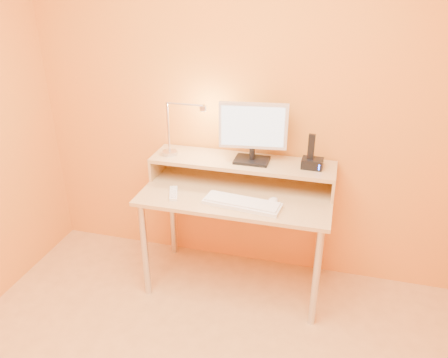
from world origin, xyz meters
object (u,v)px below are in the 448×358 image
(lamp_base, at_px, (170,153))
(phone_dock, at_px, (312,163))
(monitor_panel, at_px, (253,126))
(mouse, at_px, (273,201))
(remote_control, at_px, (173,193))
(keyboard, at_px, (242,204))

(lamp_base, xyz_separation_m, phone_dock, (0.94, 0.03, 0.02))
(monitor_panel, height_order, mouse, monitor_panel)
(monitor_panel, relative_size, remote_control, 2.43)
(mouse, bearing_deg, lamp_base, 174.57)
(monitor_panel, xyz_separation_m, phone_dock, (0.38, -0.01, -0.21))
(lamp_base, xyz_separation_m, keyboard, (0.56, -0.27, -0.16))
(phone_dock, relative_size, keyboard, 0.28)
(mouse, distance_m, remote_control, 0.62)
(monitor_panel, height_order, phone_dock, monitor_panel)
(phone_dock, height_order, mouse, phone_dock)
(phone_dock, distance_m, remote_control, 0.89)
(lamp_base, bearing_deg, mouse, -15.96)
(lamp_base, bearing_deg, phone_dock, 1.83)
(phone_dock, relative_size, mouse, 1.23)
(monitor_panel, distance_m, remote_control, 0.66)
(monitor_panel, relative_size, phone_dock, 3.31)
(phone_dock, height_order, remote_control, phone_dock)
(keyboard, relative_size, mouse, 4.43)
(keyboard, height_order, remote_control, keyboard)
(remote_control, bearing_deg, keyboard, -23.03)
(monitor_panel, bearing_deg, mouse, -61.38)
(phone_dock, distance_m, mouse, 0.36)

